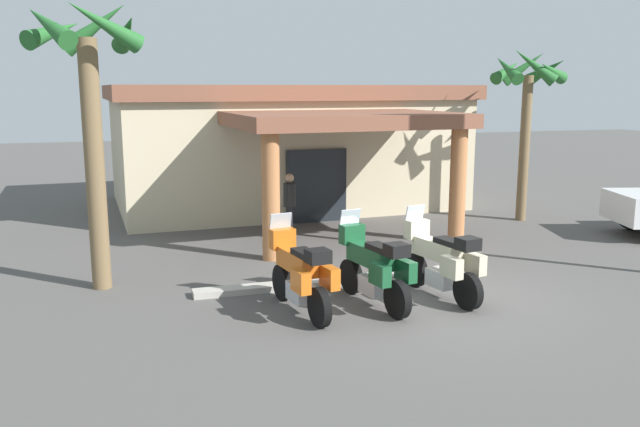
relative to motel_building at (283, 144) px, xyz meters
name	(u,v)px	position (x,y,z in m)	size (l,w,h in m)	color
ground_plane	(436,299)	(0.14, -10.70, -1.99)	(80.00, 80.00, 0.00)	#514F4C
motel_building	(283,144)	(0.00, 0.00, 0.00)	(11.25, 11.44, 3.90)	beige
motorcycle_orange	(300,274)	(-2.45, -10.68, -1.30)	(0.81, 2.21, 1.61)	black
motorcycle_green	(374,268)	(-1.10, -10.70, -1.30)	(0.86, 2.20, 1.61)	black
motorcycle_cream	(442,261)	(0.25, -10.66, -1.30)	(0.87, 2.20, 1.61)	black
pedestrian	(290,201)	(-1.15, -5.11, -1.02)	(0.32, 0.52, 1.68)	black
palm_tree_near_portico	(527,89)	(5.92, -4.81, 1.79)	(2.04, 2.16, 4.97)	brown
palm_tree_roadside	(90,85)	(-5.73, -8.10, 1.88)	(2.19, 2.23, 5.52)	brown
curb_strip	(346,280)	(-1.10, -9.27, -1.93)	(6.05, 0.36, 0.12)	#ADA89E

